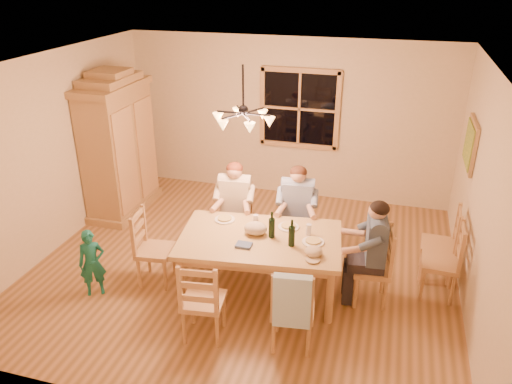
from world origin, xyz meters
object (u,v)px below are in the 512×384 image
(chandelier, at_px, (243,118))
(adult_slate_man, at_px, (375,240))
(adult_woman, at_px, (235,197))
(child, at_px, (92,263))
(wine_bottle_a, at_px, (272,225))
(wine_bottle_b, at_px, (292,233))
(adult_plaid_man, at_px, (297,201))
(dining_table, at_px, (260,244))
(chair_near_left, at_px, (204,312))
(chair_spare_front, at_px, (438,273))
(chair_far_left, at_px, (236,231))
(chair_end_right, at_px, (370,279))
(chair_spare_back, at_px, (436,255))
(chair_end_left, at_px, (156,261))
(armoire, at_px, (119,149))
(chair_far_right, at_px, (296,236))
(chair_near_right, at_px, (293,321))

(chandelier, bearing_deg, adult_slate_man, -10.26)
(adult_woman, distance_m, child, 2.03)
(wine_bottle_a, height_order, wine_bottle_b, same)
(adult_plaid_man, bearing_deg, chandelier, 31.67)
(dining_table, distance_m, child, 2.05)
(chair_near_left, distance_m, chair_spare_front, 2.88)
(chair_far_left, height_order, chair_end_right, same)
(child, bearing_deg, adult_slate_man, -18.31)
(chair_end_right, height_order, chair_spare_back, same)
(chair_end_left, relative_size, child, 1.14)
(chair_end_right, bearing_deg, chair_spare_back, -52.34)
(chair_far_left, xyz_separation_m, child, (-1.36, -1.45, 0.13))
(armoire, height_order, chair_near_left, armoire)
(adult_woman, bearing_deg, chair_spare_front, 165.93)
(chair_near_left, bearing_deg, adult_plaid_man, 64.80)
(chair_near_left, height_order, chair_spare_front, same)
(chair_end_left, distance_m, chair_spare_back, 3.61)
(chair_near_left, distance_m, adult_woman, 1.89)
(chair_near_left, distance_m, chair_end_right, 2.03)
(wine_bottle_b, height_order, chair_spare_front, wine_bottle_b)
(child, xyz_separation_m, chair_spare_front, (4.06, 1.12, -0.13))
(chair_end_right, height_order, adult_woman, adult_woman)
(chair_far_right, relative_size, adult_slate_man, 1.13)
(adult_slate_man, bearing_deg, chandelier, 72.60)
(chandelier, height_order, armoire, chandelier)
(chair_near_left, bearing_deg, adult_slate_man, 26.57)
(chair_spare_front, bearing_deg, armoire, 79.28)
(dining_table, height_order, chair_end_left, chair_end_left)
(wine_bottle_a, height_order, child, wine_bottle_a)
(chandelier, relative_size, chair_end_left, 0.78)
(chair_near_right, relative_size, adult_woman, 1.13)
(adult_plaid_man, height_order, adult_slate_man, same)
(chair_near_left, height_order, wine_bottle_a, wine_bottle_a)
(chair_near_right, xyz_separation_m, adult_slate_man, (0.73, 1.01, 0.54))
(adult_woman, bearing_deg, adult_plaid_man, -180.00)
(chair_near_left, xyz_separation_m, chair_spare_back, (2.48, 1.91, 0.00))
(chair_near_right, relative_size, child, 1.14)
(wine_bottle_a, relative_size, wine_bottle_b, 1.00)
(chair_end_left, bearing_deg, wine_bottle_a, 91.31)
(dining_table, distance_m, chair_end_left, 1.38)
(chair_end_left, bearing_deg, chair_far_right, 117.98)
(chair_far_right, xyz_separation_m, chair_end_left, (-1.58, -1.11, 0.00))
(chandelier, relative_size, chair_spare_back, 0.78)
(adult_slate_man, relative_size, chair_spare_back, 0.88)
(child, bearing_deg, chair_far_right, 3.57)
(dining_table, relative_size, adult_plaid_man, 2.35)
(wine_bottle_b, bearing_deg, chair_spare_front, 18.96)
(armoire, height_order, adult_woman, armoire)
(child, bearing_deg, chandelier, 2.16)
(adult_woman, bearing_deg, chair_far_right, -180.00)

